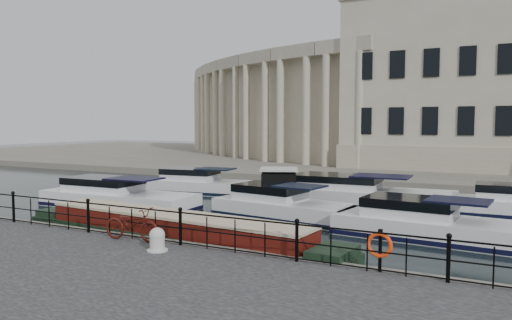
{
  "coord_description": "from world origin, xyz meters",
  "views": [
    {
      "loc": [
        9.33,
        -15.0,
        4.46
      ],
      "look_at": [
        0.5,
        2.0,
        3.0
      ],
      "focal_mm": 35.0,
      "sensor_mm": 36.0,
      "label": 1
    }
  ],
  "objects": [
    {
      "name": "narrowboat",
      "position": [
        -1.55,
        -0.68,
        0.37
      ],
      "size": [
        13.97,
        3.02,
        1.51
      ],
      "rotation": [
        0.0,
        0.0,
        -0.09
      ],
      "color": "black",
      "rests_on": "ground_plane"
    },
    {
      "name": "civic_building",
      "position": [
        -1.0,
        34.71,
        7.04
      ],
      "size": [
        53.55,
        31.84,
        16.85
      ],
      "color": "#ADA38C",
      "rests_on": "far_bank"
    },
    {
      "name": "harbour_hut",
      "position": [
        -1.34,
        8.1,
        0.95
      ],
      "size": [
        3.25,
        3.03,
        2.16
      ],
      "rotation": [
        0.0,
        0.0,
        0.41
      ],
      "color": "#6B665B",
      "rests_on": "ground_plane"
    },
    {
      "name": "bicycle",
      "position": [
        -1.75,
        -2.52,
        1.11
      ],
      "size": [
        2.16,
        0.88,
        1.11
      ],
      "primitive_type": "imported",
      "rotation": [
        0.0,
        0.0,
        1.64
      ],
      "color": "#47130C",
      "rests_on": "near_quay"
    },
    {
      "name": "ground_plane",
      "position": [
        0.0,
        0.0,
        0.0
      ],
      "size": [
        160.0,
        160.0,
        0.0
      ],
      "primitive_type": "plane",
      "color": "black",
      "rests_on": "ground"
    },
    {
      "name": "mooring_bollard",
      "position": [
        -0.2,
        -3.16,
        0.89
      ],
      "size": [
        0.64,
        0.64,
        0.72
      ],
      "color": "silver",
      "rests_on": "near_quay"
    },
    {
      "name": "far_bank",
      "position": [
        0.0,
        39.0,
        0.28
      ],
      "size": [
        120.0,
        42.0,
        0.55
      ],
      "primitive_type": "cube",
      "color": "#6B665B",
      "rests_on": "ground_plane"
    },
    {
      "name": "life_ring_post",
      "position": [
        6.31,
        -2.2,
        1.25
      ],
      "size": [
        0.69,
        0.19,
        1.12
      ],
      "color": "black",
      "rests_on": "near_quay"
    },
    {
      "name": "railing",
      "position": [
        0.0,
        -2.25,
        1.2
      ],
      "size": [
        24.14,
        0.14,
        1.22
      ],
      "color": "black",
      "rests_on": "near_quay"
    },
    {
      "name": "cabin_cruisers",
      "position": [
        -0.5,
        8.34,
        0.37
      ],
      "size": [
        26.19,
        10.43,
        1.99
      ],
      "color": "white",
      "rests_on": "ground_plane"
    }
  ]
}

